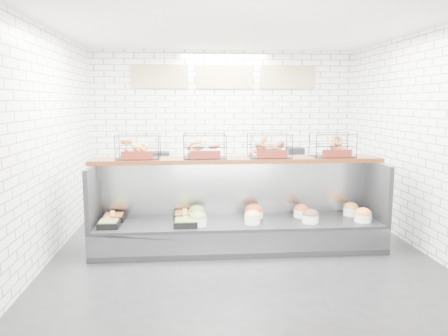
{
  "coord_description": "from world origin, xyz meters",
  "views": [
    {
      "loc": [
        -0.69,
        -5.58,
        2.04
      ],
      "look_at": [
        -0.19,
        0.45,
        1.12
      ],
      "focal_mm": 35.0,
      "sensor_mm": 36.0,
      "label": 1
    }
  ],
  "objects": [
    {
      "name": "display_case",
      "position": [
        0.01,
        0.35,
        0.33
      ],
      "size": [
        4.0,
        0.9,
        1.2
      ],
      "color": "black",
      "rests_on": "ground"
    },
    {
      "name": "ground",
      "position": [
        0.0,
        0.0,
        0.0
      ],
      "size": [
        5.5,
        5.5,
        0.0
      ],
      "primitive_type": "plane",
      "color": "black",
      "rests_on": "ground"
    },
    {
      "name": "bagel_shelf",
      "position": [
        -0.0,
        0.52,
        1.38
      ],
      "size": [
        4.1,
        0.5,
        0.4
      ],
      "color": "#421E0E",
      "rests_on": "display_case"
    },
    {
      "name": "prep_counter",
      "position": [
        -0.0,
        2.43,
        0.47
      ],
      "size": [
        4.0,
        0.6,
        1.2
      ],
      "color": "#93969B",
      "rests_on": "ground"
    },
    {
      "name": "room_shell",
      "position": [
        0.0,
        0.6,
        2.06
      ],
      "size": [
        5.02,
        5.51,
        3.01
      ],
      "color": "white",
      "rests_on": "ground"
    }
  ]
}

